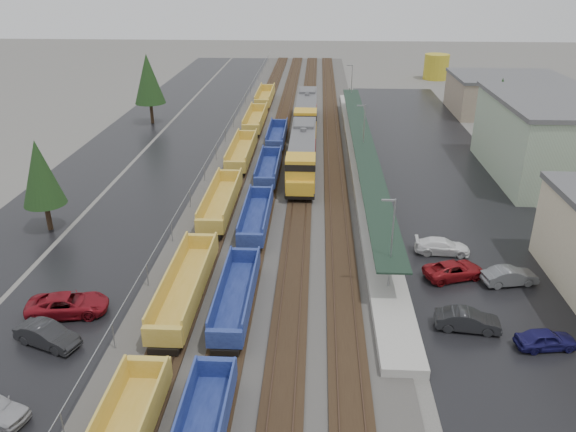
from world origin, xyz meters
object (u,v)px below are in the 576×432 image
parked_car_west_c (68,305)px  parked_car_east_b (454,270)px  storage_tank (436,67)px  parked_car_east_d (546,339)px  locomotive_lead (302,154)px  parked_car_east_a (468,320)px  well_string_blue (248,252)px  well_string_yellow (221,202)px  locomotive_trail (306,113)px  parked_car_east_c (442,246)px  parked_car_east_e (510,276)px  parked_car_west_b (47,335)px

parked_car_west_c → parked_car_east_b: 30.20m
storage_tank → parked_car_east_d: storage_tank is taller
locomotive_lead → parked_car_west_c: size_ratio=3.70×
parked_car_east_a → well_string_blue: bearing=68.5°
well_string_yellow → locomotive_trail: bearing=76.4°
parked_car_west_c → parked_car_east_c: size_ratio=1.20×
locomotive_trail → storage_tank: size_ratio=3.92×
well_string_blue → parked_car_east_e: (21.40, -2.40, -0.37)m
locomotive_lead → parked_car_east_c: 24.05m
well_string_yellow → parked_car_east_b: bearing=-30.0°
locomotive_trail → parked_car_west_b: locomotive_trail is taller
parked_car_west_b → parked_car_east_c: parked_car_west_b is taller
well_string_yellow → parked_car_west_b: (-8.15, -22.69, -0.41)m
well_string_yellow → parked_car_east_a: well_string_yellow is taller
well_string_yellow → parked_car_west_c: well_string_yellow is taller
parked_car_east_e → parked_car_east_d: bearing=167.2°
parked_car_west_c → parked_car_east_a: 28.81m
storage_tank → locomotive_lead: bearing=-113.5°
parked_car_west_b → parked_car_east_b: 31.13m
locomotive_trail → parked_car_east_b: locomotive_trail is taller
parked_car_east_e → storage_tank: bearing=-18.7°
locomotive_trail → well_string_yellow: size_ratio=0.19×
well_string_blue → parked_car_east_a: size_ratio=18.34×
parked_car_west_c → locomotive_lead: bearing=-38.0°
locomotive_lead → parked_car_west_b: size_ratio=4.59×
parked_car_west_b → parked_car_east_e: parked_car_west_b is taller
locomotive_lead → parked_car_west_b: (-16.15, -34.87, -1.79)m
well_string_blue → parked_car_west_b: bearing=-135.1°
parked_car_east_a → parked_car_east_d: parked_car_east_a is taller
locomotive_trail → parked_car_west_c: locomotive_trail is taller
locomotive_lead → parked_car_east_e: 30.66m
locomotive_lead → parked_car_west_b: bearing=-114.9°
well_string_blue → parked_car_east_d: bearing=-26.6°
storage_tank → well_string_yellow: bearing=-115.2°
locomotive_lead → well_string_blue: locomotive_lead is taller
well_string_yellow → parked_car_west_c: bearing=-113.5°
parked_car_east_e → locomotive_lead: bearing=22.7°
well_string_blue → parked_car_east_e: well_string_blue is taller
parked_car_west_b → storage_tank: bearing=-3.4°
well_string_yellow → parked_car_east_c: (21.03, -7.96, -0.48)m
storage_tank → parked_car_west_c: (-44.23, -95.42, -1.93)m
parked_car_west_b → parked_car_east_e: (33.54, 9.69, -0.04)m
well_string_blue → parked_car_east_d: well_string_blue is taller
locomotive_lead → well_string_yellow: 14.63m
parked_car_east_a → parked_car_east_e: size_ratio=1.02×
well_string_blue → parked_car_west_c: 14.88m
parked_car_east_c → parked_car_east_e: parked_car_east_e is taller
parked_car_east_d → parked_car_east_b: bearing=16.3°
locomotive_lead → parked_car_east_d: locomotive_lead is taller
well_string_yellow → parked_car_east_d: (25.27, -21.26, -0.49)m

